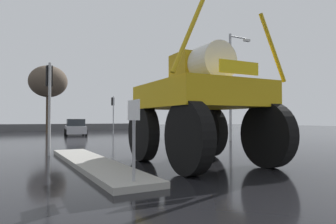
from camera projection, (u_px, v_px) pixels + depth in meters
ground_plane at (110, 141)px, 20.26m from camera, size 120.00×120.00×0.00m
median_island at (92, 163)px, 9.47m from camera, size 1.25×8.06×0.15m
lane_arrow_sign at (134, 125)px, 6.35m from camera, size 0.07×0.60×1.74m
oversize_sprayer at (201, 103)px, 9.78m from camera, size 4.04×5.24×4.68m
sedan_ahead at (75, 128)px, 27.64m from camera, size 2.29×4.28×1.52m
traffic_signal_near_left at (49, 88)px, 12.21m from camera, size 0.24×0.54×3.80m
traffic_signal_near_right at (212, 102)px, 16.25m from camera, size 0.24×0.54×3.36m
traffic_signal_far_left at (113, 106)px, 31.01m from camera, size 0.24×0.55×3.90m
streetlight_near_right at (232, 81)px, 20.71m from camera, size 1.90×0.24×7.49m
bare_tree_right at (210, 75)px, 26.68m from camera, size 3.59×3.59×7.03m
bare_tree_far_center at (48, 82)px, 31.07m from camera, size 3.91×3.91×7.15m
roadside_barrier at (60, 127)px, 38.92m from camera, size 28.41×0.24×0.90m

